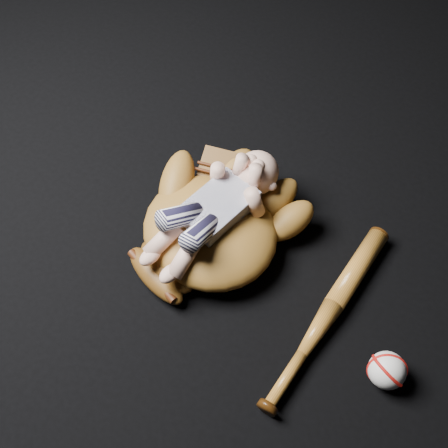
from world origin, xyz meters
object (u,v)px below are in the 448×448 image
object	(u,v)px
newborn_baby	(208,212)
baseball	(387,370)
baseball_glove	(210,227)
baseball_bat	(327,315)

from	to	relation	value
newborn_baby	baseball	xyz separation A→B (m)	(0.48, -0.08, -0.09)
baseball_glove	baseball_bat	size ratio (longest dim) A/B	0.91
baseball_bat	newborn_baby	bearing A→B (deg)	175.20
baseball_bat	baseball	world-z (taller)	baseball
newborn_baby	baseball_bat	xyz separation A→B (m)	(0.32, -0.03, -0.11)
baseball_glove	newborn_baby	distance (m)	0.06
newborn_baby	baseball	size ratio (longest dim) A/B	4.98
baseball_glove	newborn_baby	xyz separation A→B (m)	(-0.00, -0.00, 0.06)
baseball_glove	baseball	size ratio (longest dim) A/B	5.95
baseball_bat	baseball	xyz separation A→B (m)	(0.16, -0.05, 0.02)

